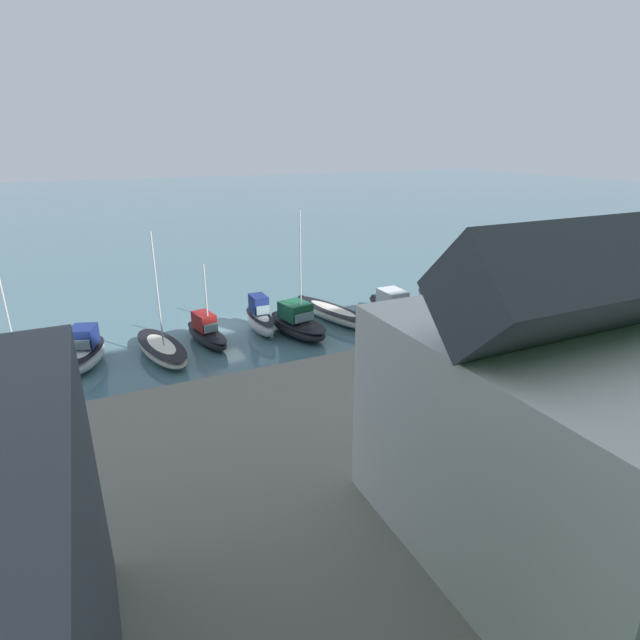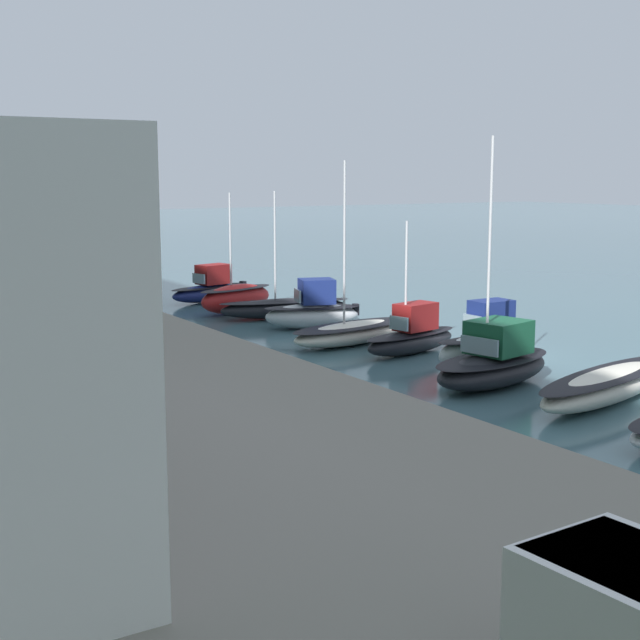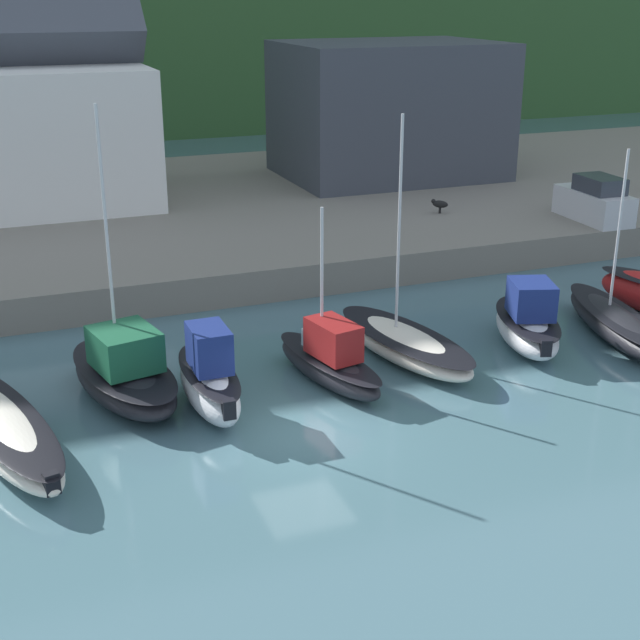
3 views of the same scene
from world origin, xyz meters
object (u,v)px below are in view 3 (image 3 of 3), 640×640
Objects in this scene: moored_boat_2 at (1,427)px; moored_boat_7 at (528,323)px; dog_on_quay at (439,204)px; moored_boat_8 at (614,322)px; moored_boat_4 at (209,380)px; moored_boat_5 at (329,361)px; moored_boat_3 at (124,374)px; parked_car_2 at (595,201)px; moored_boat_6 at (404,343)px.

moored_boat_7 reaches higher than moored_boat_2.
moored_boat_7 reaches higher than dog_on_quay.
moored_boat_8 is at bearing -133.42° from dog_on_quay.
moored_boat_4 is (5.88, 0.08, 0.43)m from moored_boat_2.
moored_boat_5 is at bearing -166.26° from moored_boat_8.
dog_on_quay is (17.67, 12.80, 0.97)m from moored_boat_3.
moored_boat_5 is 1.33× the size of parked_car_2.
dog_on_quay is (15.45, 14.47, 0.83)m from moored_boat_4.
dog_on_quay is at bearing 23.74° from moored_boat_3.
moored_boat_6 reaches higher than moored_boat_4.
moored_boat_4 is 4.08m from moored_boat_5.
moored_boat_3 reaches higher than dog_on_quay.
moored_boat_4 is at bearing -164.15° from moored_boat_8.
moored_boat_4 is (2.22, -1.67, 0.14)m from moored_boat_3.
moored_boat_3 is 13.83m from moored_boat_7.
moored_boat_5 is at bearing -22.45° from moored_boat_3.
moored_boat_6 is (9.38, -0.17, -0.32)m from moored_boat_3.
moored_boat_4 is at bearing -178.70° from moored_boat_6.
moored_boat_8 is 12.17m from parked_car_2.
moored_boat_7 is at bearing -134.21° from parked_car_2.
moored_boat_2 is at bearing -166.66° from moored_boat_3.
moored_boat_6 is 1.58× the size of moored_boat_7.
moored_boat_5 reaches higher than dog_on_quay.
moored_boat_8 reaches higher than moored_boat_5.
moored_boat_8 is at bearing 1.97° from moored_boat_4.
moored_boat_6 is at bearing 5.40° from moored_boat_5.
dog_on_quay is (3.87, 13.62, 0.94)m from moored_boat_7.
moored_boat_6 reaches higher than moored_boat_5.
moored_boat_5 reaches higher than parked_car_2.
moored_boat_8 is (15.04, 0.48, -0.41)m from moored_boat_4.
moored_boat_7 is at bearing -9.46° from moored_boat_5.
moored_boat_8 is at bearing -12.08° from moored_boat_5.
moored_boat_3 is 21.84m from dog_on_quay.
moored_boat_5 is at bearing -173.34° from moored_boat_6.
dog_on_quay is at bearing 46.83° from moored_boat_6.
moored_boat_2 is 9.94m from moored_boat_5.
moored_boat_8 reaches higher than parked_car_2.
parked_car_2 is (21.66, 10.56, 1.29)m from moored_boat_4.
moored_boat_6 reaches higher than moored_boat_2.
moored_boat_2 is 1.69× the size of moored_boat_7.
moored_boat_4 is 0.64× the size of moored_boat_8.
moored_boat_8 reaches higher than moored_boat_7.
parked_car_2 is (6.62, 10.07, 1.71)m from moored_boat_8.
parked_car_2 is at bearing 6.68° from moored_boat_2.
moored_boat_5 is (9.92, 0.61, 0.20)m from moored_boat_2.
moored_boat_5 is at bearing 7.68° from moored_boat_4.
parked_car_2 is at bearing 26.12° from moored_boat_4.
moored_boat_2 is 25.85m from dog_on_quay.
parked_car_2 is (14.50, 9.06, 1.74)m from moored_boat_6.
moored_boat_5 is at bearing -10.89° from moored_boat_2.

